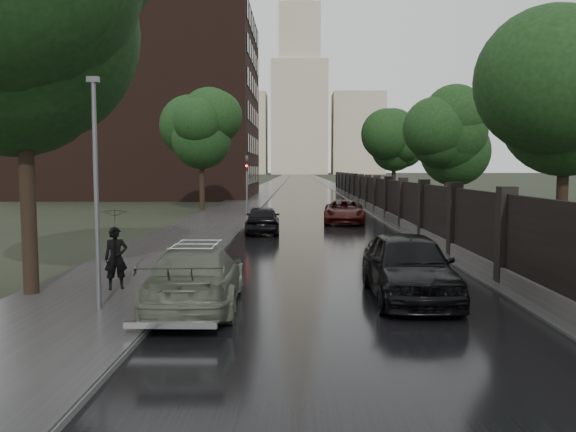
{
  "coord_description": "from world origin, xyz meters",
  "views": [
    {
      "loc": [
        -1.12,
        -10.36,
        3.19
      ],
      "look_at": [
        -1.45,
        9.55,
        1.5
      ],
      "focal_mm": 35.0,
      "sensor_mm": 36.0,
      "label": 1
    }
  ],
  "objects_px": {
    "tree_left_near": "(21,31)",
    "car_right_near": "(408,266)",
    "tree_right_a": "(565,114)",
    "tree_right_c": "(394,149)",
    "tree_right_b": "(448,138)",
    "lamp_post": "(96,193)",
    "hatchback_left": "(263,219)",
    "tree_left_far": "(201,140)",
    "volga_sedan": "(196,277)",
    "traffic_light": "(247,181)",
    "car_right_far": "(344,212)",
    "pedestrian_umbrella": "(115,224)"
  },
  "relations": [
    {
      "from": "tree_left_near",
      "to": "car_right_near",
      "type": "xyz_separation_m",
      "value": [
        9.2,
        0.22,
        -5.6
      ]
    },
    {
      "from": "traffic_light",
      "to": "car_right_near",
      "type": "relative_size",
      "value": 0.83
    },
    {
      "from": "volga_sedan",
      "to": "car_right_near",
      "type": "xyz_separation_m",
      "value": [
        5.02,
        0.96,
        0.11
      ]
    },
    {
      "from": "lamp_post",
      "to": "hatchback_left",
      "type": "distance_m",
      "value": 15.84
    },
    {
      "from": "lamp_post",
      "to": "car_right_near",
      "type": "height_order",
      "value": "lamp_post"
    },
    {
      "from": "tree_left_far",
      "to": "traffic_light",
      "type": "height_order",
      "value": "tree_left_far"
    },
    {
      "from": "hatchback_left",
      "to": "pedestrian_umbrella",
      "type": "distance_m",
      "value": 13.84
    },
    {
      "from": "tree_right_c",
      "to": "car_right_far",
      "type": "bearing_deg",
      "value": -108.19
    },
    {
      "from": "tree_left_near",
      "to": "car_right_near",
      "type": "bearing_deg",
      "value": 1.39
    },
    {
      "from": "lamp_post",
      "to": "car_right_far",
      "type": "height_order",
      "value": "lamp_post"
    },
    {
      "from": "volga_sedan",
      "to": "pedestrian_umbrella",
      "type": "height_order",
      "value": "pedestrian_umbrella"
    },
    {
      "from": "tree_right_a",
      "to": "volga_sedan",
      "type": "bearing_deg",
      "value": -152.31
    },
    {
      "from": "lamp_post",
      "to": "pedestrian_umbrella",
      "type": "relative_size",
      "value": 2.07
    },
    {
      "from": "tree_right_c",
      "to": "car_right_near",
      "type": "bearing_deg",
      "value": -99.11
    },
    {
      "from": "tree_right_b",
      "to": "lamp_post",
      "type": "xyz_separation_m",
      "value": [
        -12.9,
        -20.5,
        -2.28
      ]
    },
    {
      "from": "car_right_far",
      "to": "lamp_post",
      "type": "bearing_deg",
      "value": -104.89
    },
    {
      "from": "tree_right_b",
      "to": "tree_right_c",
      "type": "relative_size",
      "value": 1.0
    },
    {
      "from": "car_right_near",
      "to": "pedestrian_umbrella",
      "type": "xyz_separation_m",
      "value": [
        -7.27,
        0.28,
        0.98
      ]
    },
    {
      "from": "tree_right_a",
      "to": "traffic_light",
      "type": "distance_m",
      "value": 20.85
    },
    {
      "from": "pedestrian_umbrella",
      "to": "tree_left_near",
      "type": "bearing_deg",
      "value": 170.09
    },
    {
      "from": "tree_right_c",
      "to": "tree_right_a",
      "type": "bearing_deg",
      "value": -90.0
    },
    {
      "from": "tree_left_near",
      "to": "tree_right_b",
      "type": "height_order",
      "value": "tree_left_near"
    },
    {
      "from": "tree_right_c",
      "to": "hatchback_left",
      "type": "distance_m",
      "value": 25.56
    },
    {
      "from": "tree_right_b",
      "to": "lamp_post",
      "type": "height_order",
      "value": "tree_right_b"
    },
    {
      "from": "pedestrian_umbrella",
      "to": "car_right_near",
      "type": "bearing_deg",
      "value": -26.81
    },
    {
      "from": "lamp_post",
      "to": "car_right_near",
      "type": "xyz_separation_m",
      "value": [
        7.0,
        1.72,
        -1.85
      ]
    },
    {
      "from": "tree_right_a",
      "to": "tree_right_b",
      "type": "distance_m",
      "value": 14.0
    },
    {
      "from": "tree_left_far",
      "to": "car_right_far",
      "type": "bearing_deg",
      "value": -39.65
    },
    {
      "from": "lamp_post",
      "to": "car_right_far",
      "type": "bearing_deg",
      "value": 71.19
    },
    {
      "from": "tree_right_a",
      "to": "tree_right_c",
      "type": "distance_m",
      "value": 32.0
    },
    {
      "from": "tree_right_b",
      "to": "car_right_near",
      "type": "bearing_deg",
      "value": -107.44
    },
    {
      "from": "volga_sedan",
      "to": "hatchback_left",
      "type": "height_order",
      "value": "volga_sedan"
    },
    {
      "from": "tree_right_a",
      "to": "pedestrian_umbrella",
      "type": "xyz_separation_m",
      "value": [
        -13.17,
        -4.5,
        -3.15
      ]
    },
    {
      "from": "tree_left_near",
      "to": "tree_left_far",
      "type": "height_order",
      "value": "tree_left_near"
    },
    {
      "from": "tree_left_near",
      "to": "tree_right_b",
      "type": "distance_m",
      "value": 24.31
    },
    {
      "from": "hatchback_left",
      "to": "car_right_near",
      "type": "relative_size",
      "value": 0.85
    },
    {
      "from": "tree_left_far",
      "to": "volga_sedan",
      "type": "distance_m",
      "value": 28.47
    },
    {
      "from": "tree_left_far",
      "to": "traffic_light",
      "type": "distance_m",
      "value": 6.84
    },
    {
      "from": "lamp_post",
      "to": "tree_left_near",
      "type": "bearing_deg",
      "value": 145.71
    },
    {
      "from": "tree_left_far",
      "to": "traffic_light",
      "type": "xyz_separation_m",
      "value": [
        3.7,
        -5.01,
        -2.84
      ]
    },
    {
      "from": "tree_left_far",
      "to": "tree_right_b",
      "type": "bearing_deg",
      "value": -27.3
    },
    {
      "from": "tree_right_a",
      "to": "hatchback_left",
      "type": "height_order",
      "value": "tree_right_a"
    },
    {
      "from": "traffic_light",
      "to": "volga_sedan",
      "type": "height_order",
      "value": "traffic_light"
    },
    {
      "from": "tree_right_b",
      "to": "car_right_near",
      "type": "height_order",
      "value": "tree_right_b"
    },
    {
      "from": "tree_right_b",
      "to": "car_right_near",
      "type": "distance_m",
      "value": 20.11
    },
    {
      "from": "car_right_near",
      "to": "car_right_far",
      "type": "xyz_separation_m",
      "value": [
        0.0,
        18.82,
        -0.13
      ]
    },
    {
      "from": "hatchback_left",
      "to": "lamp_post",
      "type": "bearing_deg",
      "value": 78.47
    },
    {
      "from": "tree_right_c",
      "to": "volga_sedan",
      "type": "distance_m",
      "value": 39.51
    },
    {
      "from": "volga_sedan",
      "to": "car_right_far",
      "type": "height_order",
      "value": "volga_sedan"
    },
    {
      "from": "traffic_light",
      "to": "volga_sedan",
      "type": "bearing_deg",
      "value": -87.8
    }
  ]
}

